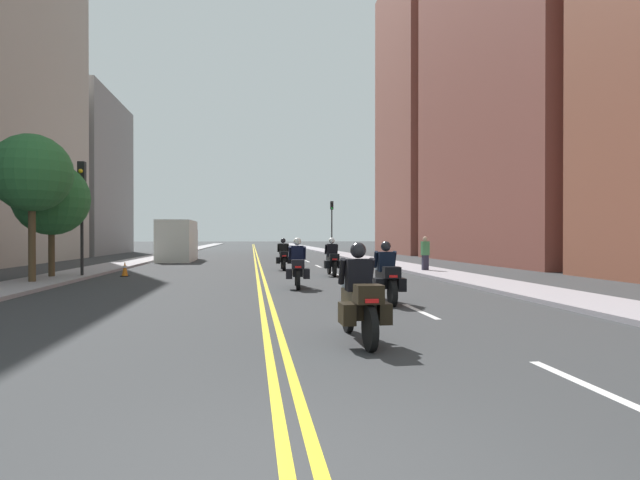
# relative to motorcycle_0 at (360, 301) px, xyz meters

# --- Properties ---
(ground_plane) EXTENTS (264.00, 264.00, 0.00)m
(ground_plane) POSITION_rel_motorcycle_0_xyz_m (-1.35, 43.22, -0.67)
(ground_plane) COLOR #313334
(sidewalk_left) EXTENTS (2.25, 144.00, 0.12)m
(sidewalk_left) POSITION_rel_motorcycle_0_xyz_m (-9.31, 43.22, -0.61)
(sidewalk_left) COLOR #9C979A
(sidewalk_left) RESTS_ON ground
(sidewalk_right) EXTENTS (2.25, 144.00, 0.12)m
(sidewalk_right) POSITION_rel_motorcycle_0_xyz_m (6.62, 43.22, -0.61)
(sidewalk_right) COLOR #969097
(sidewalk_right) RESTS_ON ground
(centreline_yellow_inner) EXTENTS (0.12, 132.00, 0.01)m
(centreline_yellow_inner) POSITION_rel_motorcycle_0_xyz_m (-1.47, 43.22, -0.67)
(centreline_yellow_inner) COLOR yellow
(centreline_yellow_inner) RESTS_ON ground
(centreline_yellow_outer) EXTENTS (0.12, 132.00, 0.01)m
(centreline_yellow_outer) POSITION_rel_motorcycle_0_xyz_m (-1.23, 43.22, -0.67)
(centreline_yellow_outer) COLOR yellow
(centreline_yellow_outer) RESTS_ON ground
(lane_dashes_white) EXTENTS (0.14, 56.40, 0.01)m
(lane_dashes_white) POSITION_rel_motorcycle_0_xyz_m (2.07, 24.22, -0.67)
(lane_dashes_white) COLOR silver
(lane_dashes_white) RESTS_ON ground
(building_right_1) EXTENTS (6.74, 18.80, 26.46)m
(building_right_1) POSITION_rel_motorcycle_0_xyz_m (15.41, 24.19, 12.56)
(building_right_1) COLOR brown
(building_right_1) RESTS_ON ground
(building_left_2) EXTENTS (8.53, 14.53, 15.20)m
(building_left_2) POSITION_rel_motorcycle_0_xyz_m (-18.99, 44.59, 6.93)
(building_left_2) COLOR gray
(building_left_2) RESTS_ON ground
(building_right_2) EXTENTS (7.43, 13.14, 27.82)m
(building_right_2) POSITION_rel_motorcycle_0_xyz_m (15.75, 42.24, 13.24)
(building_right_2) COLOR brown
(building_right_2) RESTS_ON ground
(motorcycle_0) EXTENTS (0.77, 2.25, 1.61)m
(motorcycle_0) POSITION_rel_motorcycle_0_xyz_m (0.00, 0.00, 0.00)
(motorcycle_0) COLOR black
(motorcycle_0) RESTS_ON ground
(motorcycle_1) EXTENTS (0.78, 2.22, 1.58)m
(motorcycle_1) POSITION_rel_motorcycle_0_xyz_m (1.69, 4.72, -0.03)
(motorcycle_1) COLOR black
(motorcycle_1) RESTS_ON ground
(motorcycle_2) EXTENTS (0.78, 2.29, 1.67)m
(motorcycle_2) POSITION_rel_motorcycle_0_xyz_m (-0.22, 8.87, -0.00)
(motorcycle_2) COLOR black
(motorcycle_2) RESTS_ON ground
(motorcycle_3) EXTENTS (0.76, 2.26, 1.65)m
(motorcycle_3) POSITION_rel_motorcycle_0_xyz_m (1.74, 13.98, 0.00)
(motorcycle_3) COLOR black
(motorcycle_3) RESTS_ON ground
(motorcycle_4) EXTENTS (0.76, 2.19, 1.62)m
(motorcycle_4) POSITION_rel_motorcycle_0_xyz_m (-0.12, 18.21, -0.02)
(motorcycle_4) COLOR black
(motorcycle_4) RESTS_ON ground
(traffic_cone_0) EXTENTS (0.32, 0.32, 0.65)m
(traffic_cone_0) POSITION_rel_motorcycle_0_xyz_m (-7.07, 14.82, -0.35)
(traffic_cone_0) COLOR black
(traffic_cone_0) RESTS_ON ground
(traffic_light_near) EXTENTS (0.28, 0.38, 4.76)m
(traffic_light_near) POSITION_rel_motorcycle_0_xyz_m (-8.59, 14.12, 2.61)
(traffic_light_near) COLOR black
(traffic_light_near) RESTS_ON ground
(traffic_light_far) EXTENTS (0.28, 0.38, 5.08)m
(traffic_light_far) POSITION_rel_motorcycle_0_xyz_m (5.89, 40.81, 2.80)
(traffic_light_far) COLOR black
(traffic_light_far) RESTS_ON ground
(pedestrian_0) EXTENTS (0.38, 0.26, 1.70)m
(pedestrian_0) POSITION_rel_motorcycle_0_xyz_m (6.41, 15.45, 0.21)
(pedestrian_0) COLOR #2B283A
(pedestrian_0) RESTS_ON ground
(street_tree_0) EXTENTS (2.73, 2.73, 5.29)m
(street_tree_0) POSITION_rel_motorcycle_0_xyz_m (-9.35, 11.21, 3.24)
(street_tree_0) COLOR #4E3C25
(street_tree_0) RESTS_ON ground
(street_tree_1) EXTENTS (2.91, 2.91, 4.66)m
(street_tree_1) POSITION_rel_motorcycle_0_xyz_m (-9.61, 13.69, 2.53)
(street_tree_1) COLOR #4B3A23
(street_tree_1) RESTS_ON ground
(parked_truck) EXTENTS (2.20, 6.50, 2.80)m
(parked_truck) POSITION_rel_motorcycle_0_xyz_m (-6.79, 29.08, 0.60)
(parked_truck) COLOR beige
(parked_truck) RESTS_ON ground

